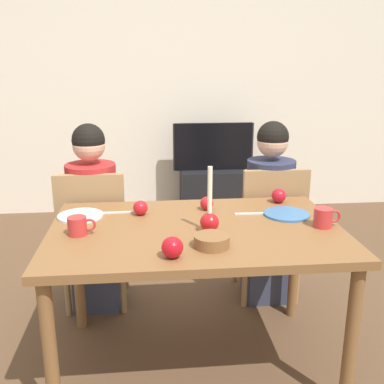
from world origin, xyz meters
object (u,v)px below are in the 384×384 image
(mug_right, at_px, (324,218))
(candle_centerpiece, at_px, (210,218))
(person_left_child, at_px, (94,221))
(plate_left, at_px, (80,216))
(person_right_child, at_px, (269,215))
(apple_near_candle, at_px, (207,203))
(tv, at_px, (213,147))
(apple_far_edge, at_px, (140,208))
(chair_right, at_px, (270,226))
(mug_left, at_px, (78,226))
(chair_left, at_px, (94,232))
(plate_right, at_px, (287,214))
(bowl_walnuts, at_px, (212,241))
(dining_table, at_px, (196,244))
(tv_stand, at_px, (213,192))
(apple_by_left_plate, at_px, (279,196))
(apple_by_right_mug, at_px, (172,247))

(mug_right, bearing_deg, candle_centerpiece, -179.60)
(person_left_child, distance_m, plate_left, 0.47)
(person_right_child, relative_size, apple_near_candle, 16.22)
(tv, bearing_deg, apple_far_edge, -108.14)
(chair_right, bearing_deg, mug_left, -149.28)
(chair_right, relative_size, person_left_child, 0.77)
(chair_left, distance_m, plate_right, 1.18)
(bowl_walnuts, bearing_deg, mug_left, 161.47)
(dining_table, height_order, apple_far_edge, apple_far_edge)
(plate_left, bearing_deg, person_right_child, 21.08)
(apple_far_edge, bearing_deg, mug_left, -138.15)
(plate_right, bearing_deg, person_right_child, 84.33)
(mug_left, relative_size, apple_far_edge, 1.70)
(dining_table, bearing_deg, chair_right, 48.49)
(tv_stand, relative_size, bowl_walnuts, 4.14)
(apple_near_candle, distance_m, apple_far_edge, 0.36)
(chair_left, relative_size, person_right_child, 0.77)
(plate_right, height_order, apple_near_candle, apple_near_candle)
(chair_left, height_order, apple_by_left_plate, chair_left)
(dining_table, relative_size, candle_centerpiece, 4.49)
(person_right_child, bearing_deg, dining_table, -130.04)
(plate_right, relative_size, apple_near_candle, 3.26)
(apple_near_candle, xyz_separation_m, apple_by_right_mug, (-0.22, -0.59, 0.01))
(plate_right, relative_size, apple_far_edge, 3.08)
(person_right_child, height_order, mug_right, person_right_child)
(chair_left, height_order, bowl_walnuts, chair_left)
(person_left_child, height_order, candle_centerpiece, person_left_child)
(plate_left, bearing_deg, bowl_walnuts, -35.95)
(person_left_child, bearing_deg, mug_right, -30.35)
(person_right_child, bearing_deg, apple_by_right_mug, -124.62)
(chair_right, relative_size, bowl_walnuts, 5.82)
(dining_table, distance_m, bowl_walnuts, 0.26)
(person_right_child, height_order, plate_right, person_right_child)
(dining_table, xyz_separation_m, bowl_walnuts, (0.04, -0.24, 0.11))
(person_left_child, bearing_deg, chair_left, -90.00)
(tv_stand, distance_m, mug_left, 2.59)
(mug_right, height_order, apple_near_candle, mug_right)
(bowl_walnuts, xyz_separation_m, apple_by_right_mug, (-0.17, -0.09, 0.02))
(chair_left, bearing_deg, mug_right, -29.16)
(person_right_child, relative_size, candle_centerpiece, 3.76)
(person_right_child, distance_m, candle_centerpiece, 0.88)
(person_left_child, bearing_deg, person_right_child, 0.00)
(tv, xyz_separation_m, plate_right, (0.07, -2.17, 0.05))
(candle_centerpiece, bearing_deg, plate_right, 23.43)
(chair_right, bearing_deg, apple_by_left_plate, -97.04)
(plate_right, bearing_deg, mug_left, -170.61)
(tv_stand, xyz_separation_m, bowl_walnuts, (-0.37, -2.54, 0.54))
(person_left_child, distance_m, bowl_walnuts, 1.09)
(mug_right, bearing_deg, bowl_walnuts, -161.80)
(apple_by_left_plate, xyz_separation_m, apple_far_edge, (-0.77, -0.13, -0.00))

